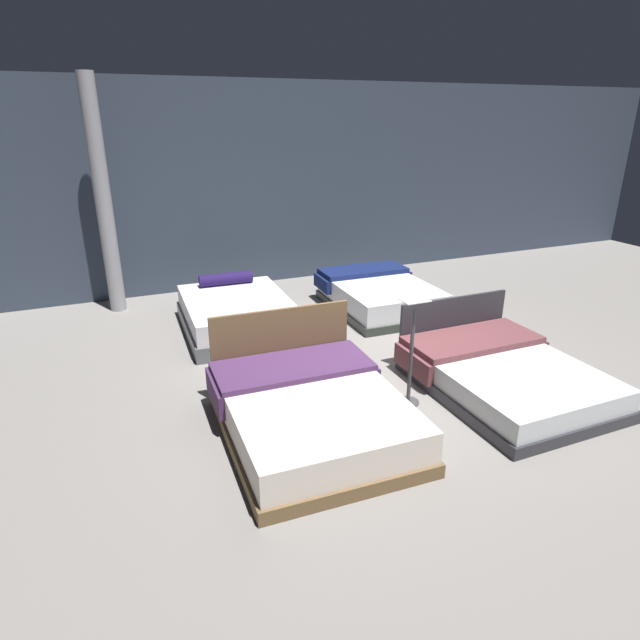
% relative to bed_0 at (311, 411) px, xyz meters
% --- Properties ---
extents(ground_plane, '(18.00, 18.00, 0.02)m').
position_rel_bed_0_xyz_m(ground_plane, '(1.19, 1.09, -0.25)').
color(ground_plane, gray).
extents(showroom_back_wall, '(18.00, 0.06, 3.50)m').
position_rel_bed_0_xyz_m(showroom_back_wall, '(1.19, 5.08, 1.51)').
color(showroom_back_wall, '#333D4C').
rests_on(showroom_back_wall, ground_plane).
extents(bed_0, '(1.74, 2.10, 0.98)m').
position_rel_bed_0_xyz_m(bed_0, '(0.00, 0.00, 0.00)').
color(bed_0, brown).
rests_on(bed_0, ground_plane).
extents(bed_1, '(1.72, 2.11, 0.81)m').
position_rel_bed_0_xyz_m(bed_1, '(2.32, -0.03, -0.04)').
color(bed_1, '#2C2C33').
rests_on(bed_1, ground_plane).
extents(bed_2, '(1.56, 2.00, 0.67)m').
position_rel_bed_0_xyz_m(bed_2, '(0.03, 2.90, 0.00)').
color(bed_2, '#53575A').
rests_on(bed_2, ground_plane).
extents(bed_3, '(1.58, 1.98, 0.52)m').
position_rel_bed_0_xyz_m(bed_3, '(2.36, 2.89, -0.01)').
color(bed_3, '#2B312B').
rests_on(bed_3, ground_plane).
extents(price_sign, '(0.28, 0.24, 1.19)m').
position_rel_bed_0_xyz_m(price_sign, '(1.19, 0.12, 0.23)').
color(price_sign, '#3F3F44').
rests_on(price_sign, ground_plane).
extents(support_pillar, '(0.24, 0.24, 3.50)m').
position_rel_bed_0_xyz_m(support_pillar, '(-1.51, 4.50, 1.51)').
color(support_pillar, '#99999E').
rests_on(support_pillar, ground_plane).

